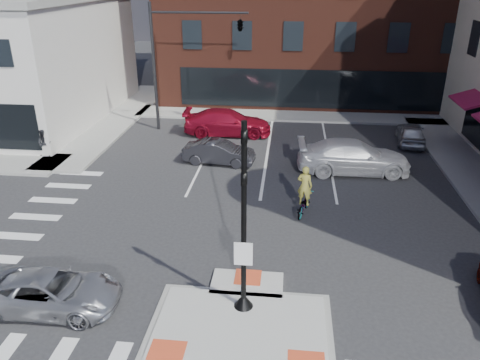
# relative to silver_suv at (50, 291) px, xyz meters

# --- Properties ---
(ground) EXTENTS (120.00, 120.00, 0.00)m
(ground) POSITION_rel_silver_suv_xyz_m (5.95, 0.16, -0.60)
(ground) COLOR #28282B
(ground) RESTS_ON ground
(refuge_island) EXTENTS (5.40, 4.65, 0.13)m
(refuge_island) POSITION_rel_silver_suv_xyz_m (5.95, -0.10, -0.55)
(refuge_island) COLOR gray
(refuge_island) RESTS_ON ground
(sidewalk_nw) EXTENTS (23.50, 20.50, 0.15)m
(sidewalk_nw) POSITION_rel_silver_suv_xyz_m (-10.81, 15.45, -0.53)
(sidewalk_nw) COLOR gray
(sidewalk_nw) RESTS_ON ground
(sidewalk_n) EXTENTS (26.00, 3.00, 0.15)m
(sidewalk_n) POSITION_rel_silver_suv_xyz_m (8.95, 22.16, -0.53)
(sidewalk_n) COLOR gray
(sidewalk_n) RESTS_ON ground
(building_far_left) EXTENTS (10.00, 12.00, 10.00)m
(building_far_left) POSITION_rel_silver_suv_xyz_m (1.95, 52.16, 4.40)
(building_far_left) COLOR slate
(building_far_left) RESTS_ON ground
(building_far_right) EXTENTS (12.00, 12.00, 12.00)m
(building_far_right) POSITION_rel_silver_suv_xyz_m (14.95, 54.16, 5.40)
(building_far_right) COLOR brown
(building_far_right) RESTS_ON ground
(signal_pole) EXTENTS (0.60, 0.60, 5.98)m
(signal_pole) POSITION_rel_silver_suv_xyz_m (5.95, 0.56, 1.75)
(signal_pole) COLOR black
(signal_pole) RESTS_ON refuge_island
(mast_arm_signal) EXTENTS (6.10, 2.24, 8.00)m
(mast_arm_signal) POSITION_rel_silver_suv_xyz_m (2.48, 18.16, 5.61)
(mast_arm_signal) COLOR black
(mast_arm_signal) RESTS_ON ground
(silver_suv) EXTENTS (4.36, 2.06, 1.21)m
(silver_suv) POSITION_rel_silver_suv_xyz_m (0.00, 0.00, 0.00)
(silver_suv) COLOR #ACADB3
(silver_suv) RESTS_ON ground
(white_pickup) EXTENTS (5.93, 2.69, 1.69)m
(white_pickup) POSITION_rel_silver_suv_xyz_m (10.54, 12.11, 0.24)
(white_pickup) COLOR white
(white_pickup) RESTS_ON ground
(bg_car_dark) EXTENTS (4.00, 1.76, 1.28)m
(bg_car_dark) POSITION_rel_silver_suv_xyz_m (3.39, 12.54, 0.04)
(bg_car_dark) COLOR #29292F
(bg_car_dark) RESTS_ON ground
(bg_car_silver) EXTENTS (1.98, 3.97, 1.30)m
(bg_car_silver) POSITION_rel_silver_suv_xyz_m (14.53, 17.04, 0.05)
(bg_car_silver) COLOR silver
(bg_car_silver) RESTS_ON ground
(bg_car_red) EXTENTS (5.65, 2.51, 1.61)m
(bg_car_red) POSITION_rel_silver_suv_xyz_m (3.20, 17.52, 0.20)
(bg_car_red) COLOR maroon
(bg_car_red) RESTS_ON ground
(cyclist) EXTENTS (1.06, 1.87, 2.23)m
(cyclist) POSITION_rel_silver_suv_xyz_m (7.90, 7.12, 0.15)
(cyclist) COLOR #3F3F44
(cyclist) RESTS_ON ground
(pedestrian_a) EXTENTS (0.76, 0.60, 1.56)m
(pedestrian_a) POSITION_rel_silver_suv_xyz_m (-6.36, 12.16, 0.33)
(pedestrian_a) COLOR black
(pedestrian_a) RESTS_ON sidewalk_nw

